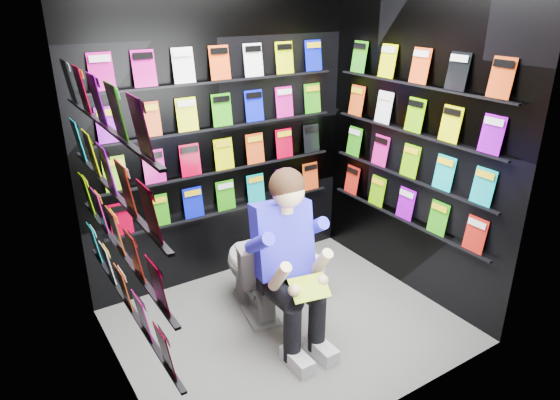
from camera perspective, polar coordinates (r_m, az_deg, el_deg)
floor at (r=3.94m, az=0.85°, el=-14.19°), size 2.40×2.40×0.00m
wall_back at (r=4.16m, az=-6.74°, el=7.69°), size 2.40×0.04×2.60m
wall_front at (r=2.61m, az=13.21°, el=-1.89°), size 2.40×0.04×2.60m
wall_left at (r=2.88m, az=-19.30°, el=-0.25°), size 0.04×2.00×2.60m
wall_right at (r=4.09m, az=15.21°, el=6.79°), size 0.04×2.00×2.60m
comics_back at (r=4.14m, az=-6.55°, el=7.67°), size 2.10×0.06×1.37m
comics_left at (r=2.89m, az=-18.74°, el=-0.04°), size 0.06×1.70×1.37m
comics_right at (r=4.07m, az=14.93°, el=6.80°), size 0.06×1.70×1.37m
toilet at (r=3.94m, az=-2.97°, el=-7.81°), size 0.56×0.82×0.73m
longbox at (r=4.26m, az=1.98°, el=-8.53°), size 0.32×0.46×0.31m
longbox_lid at (r=4.18m, az=2.01°, el=-6.50°), size 0.34×0.48×0.03m
reader at (r=3.46m, az=0.05°, el=-4.58°), size 0.68×0.87×1.44m
held_comic at (r=3.31m, az=3.39°, el=-9.99°), size 0.28×0.20×0.11m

